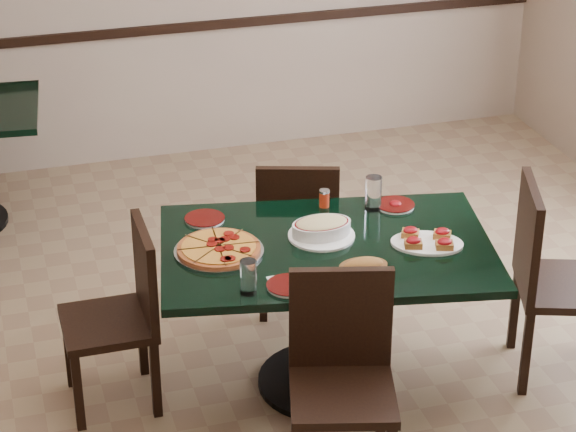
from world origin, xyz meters
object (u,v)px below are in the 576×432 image
object	(u,v)px
pepperoni_pizza	(219,249)
bruschetta_platter	(427,240)
main_table	(326,280)
chair_near	(342,368)
chair_left	(125,308)
chair_right	(550,271)
bread_basket	(363,269)
chair_far	(298,229)
lasagna_casserole	(322,228)

from	to	relation	value
pepperoni_pizza	bruschetta_platter	xyz separation A→B (m)	(0.91, -0.20, 0.01)
main_table	chair_near	distance (m)	0.62
chair_near	bruschetta_platter	world-z (taller)	chair_near
chair_near	chair_left	distance (m)	1.08
chair_right	bruschetta_platter	distance (m)	0.64
pepperoni_pizza	bread_basket	size ratio (longest dim) A/B	1.83
main_table	chair_right	distance (m)	1.05
bread_basket	chair_left	bearing A→B (deg)	152.22
bruschetta_platter	main_table	bearing A→B (deg)	-172.47
chair_far	pepperoni_pizza	world-z (taller)	chair_far
main_table	chair_far	distance (m)	0.67
pepperoni_pizza	lasagna_casserole	bearing A→B (deg)	1.35
bruschetta_platter	chair_near	bearing A→B (deg)	-116.38
chair_right	pepperoni_pizza	world-z (taller)	chair_right
chair_left	bread_basket	size ratio (longest dim) A/B	4.00
chair_far	chair_left	xyz separation A→B (m)	(-0.97, -0.51, -0.00)
chair_left	main_table	bearing A→B (deg)	80.24
chair_near	lasagna_casserole	bearing A→B (deg)	94.11
chair_far	chair_near	distance (m)	1.28
main_table	chair_left	bearing A→B (deg)	-179.04
pepperoni_pizza	chair_far	bearing A→B (deg)	47.32
chair_right	lasagna_casserole	xyz separation A→B (m)	(-1.03, 0.27, 0.24)
chair_near	chair_right	xyz separation A→B (m)	(1.16, 0.41, 0.04)
bread_basket	bruschetta_platter	xyz separation A→B (m)	(0.38, 0.19, -0.02)
main_table	bread_basket	distance (m)	0.39
main_table	lasagna_casserole	xyz separation A→B (m)	(0.00, 0.09, 0.23)
chair_left	lasagna_casserole	xyz separation A→B (m)	(0.91, -0.07, 0.31)
chair_right	pepperoni_pizza	xyz separation A→B (m)	(-1.51, 0.26, 0.21)
bread_basket	chair_near	bearing A→B (deg)	-125.16
chair_near	chair_left	xyz separation A→B (m)	(-0.78, 0.75, -0.02)
pepperoni_pizza	bread_basket	xyz separation A→B (m)	(0.54, -0.39, 0.02)
chair_right	lasagna_casserole	size ratio (longest dim) A/B	3.21
main_table	chair_left	xyz separation A→B (m)	(-0.90, 0.15, -0.08)
chair_near	pepperoni_pizza	world-z (taller)	chair_near
chair_near	bread_basket	distance (m)	0.44
chair_far	main_table	bearing A→B (deg)	101.63
chair_near	chair_far	bearing A→B (deg)	96.23
main_table	lasagna_casserole	world-z (taller)	lasagna_casserole
pepperoni_pizza	bread_basket	distance (m)	0.66
main_table	chair_far	bearing A→B (deg)	95.02
bread_basket	chair_far	bearing A→B (deg)	87.81
lasagna_casserole	chair_left	bearing A→B (deg)	173.58
chair_far	bruschetta_platter	distance (m)	0.91
pepperoni_pizza	bruschetta_platter	bearing A→B (deg)	-12.15
lasagna_casserole	chair_right	bearing A→B (deg)	-16.91
chair_near	pepperoni_pizza	xyz separation A→B (m)	(-0.35, 0.67, 0.26)
main_table	chair_left	world-z (taller)	chair_left
chair_right	pepperoni_pizza	bearing A→B (deg)	99.21
bruschetta_platter	lasagna_casserole	bearing A→B (deg)	177.57
pepperoni_pizza	bread_basket	world-z (taller)	bread_basket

